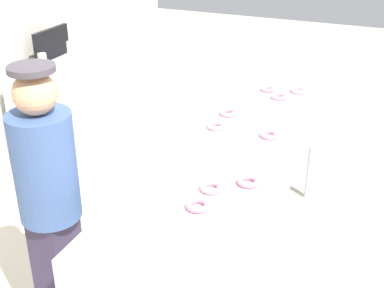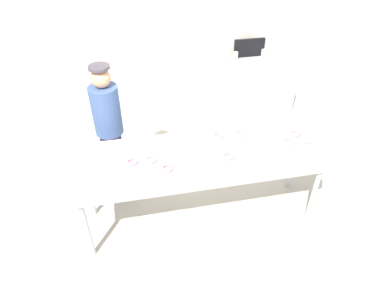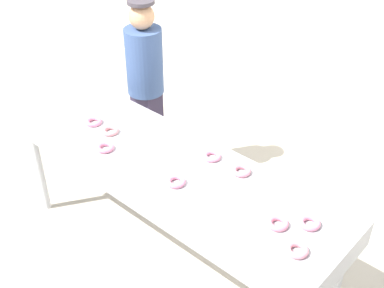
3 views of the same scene
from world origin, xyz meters
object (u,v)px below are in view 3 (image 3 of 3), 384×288
at_px(strawberry_donut_5, 212,156).
at_px(strawberry_donut_7, 310,223).
at_px(strawberry_donut_4, 176,182).
at_px(worker_baker, 146,84).
at_px(strawberry_donut_3, 105,148).
at_px(strawberry_donut_0, 241,171).
at_px(fryer_conveyor, 167,169).
at_px(strawberry_donut_2, 297,250).
at_px(strawberry_donut_6, 278,223).
at_px(strawberry_donut_1, 94,122).
at_px(strawberry_donut_8, 110,131).

bearing_deg(strawberry_donut_5, strawberry_donut_7, -8.41).
xyz_separation_m(strawberry_donut_4, worker_baker, (-1.17, 0.85, -0.05)).
bearing_deg(strawberry_donut_3, strawberry_donut_0, 25.99).
height_order(fryer_conveyor, strawberry_donut_2, strawberry_donut_2).
relative_size(strawberry_donut_3, strawberry_donut_6, 1.00).
relative_size(strawberry_donut_4, strawberry_donut_7, 1.00).
relative_size(strawberry_donut_0, strawberry_donut_4, 1.00).
relative_size(strawberry_donut_1, strawberry_donut_3, 1.00).
distance_m(strawberry_donut_0, strawberry_donut_5, 0.25).
bearing_deg(worker_baker, strawberry_donut_6, 167.57).
bearing_deg(strawberry_donut_5, strawberry_donut_1, -164.68).
distance_m(fryer_conveyor, strawberry_donut_5, 0.33).
relative_size(strawberry_donut_3, strawberry_donut_8, 1.00).
xyz_separation_m(strawberry_donut_0, strawberry_donut_4, (-0.24, -0.37, 0.00)).
xyz_separation_m(strawberry_donut_0, strawberry_donut_3, (-0.87, -0.42, 0.00)).
distance_m(strawberry_donut_3, strawberry_donut_4, 0.63).
height_order(strawberry_donut_1, strawberry_donut_6, same).
bearing_deg(fryer_conveyor, strawberry_donut_0, 23.34).
distance_m(strawberry_donut_3, strawberry_donut_7, 1.49).
bearing_deg(fryer_conveyor, worker_baker, 143.37).
height_order(strawberry_donut_1, worker_baker, worker_baker).
distance_m(fryer_conveyor, strawberry_donut_6, 0.95).
xyz_separation_m(strawberry_donut_0, strawberry_donut_6, (0.45, -0.25, 0.00)).
bearing_deg(strawberry_donut_2, strawberry_donut_8, 176.80).
xyz_separation_m(strawberry_donut_7, strawberry_donut_8, (-1.60, -0.13, 0.00)).
distance_m(strawberry_donut_0, strawberry_donut_7, 0.60).
bearing_deg(strawberry_donut_8, strawberry_donut_0, 14.55).
bearing_deg(fryer_conveyor, strawberry_donut_7, 4.35).
relative_size(strawberry_donut_0, strawberry_donut_7, 1.00).
bearing_deg(strawberry_donut_1, fryer_conveyor, 4.33).
bearing_deg(strawberry_donut_7, strawberry_donut_0, 167.78).
xyz_separation_m(strawberry_donut_2, strawberry_donut_8, (-1.66, 0.09, 0.00)).
bearing_deg(strawberry_donut_4, strawberry_donut_6, 9.38).
height_order(fryer_conveyor, strawberry_donut_3, strawberry_donut_3).
bearing_deg(strawberry_donut_7, strawberry_donut_5, 171.59).
bearing_deg(strawberry_donut_1, strawberry_donut_3, -26.24).
bearing_deg(strawberry_donut_6, fryer_conveyor, 177.40).
height_order(strawberry_donut_4, strawberry_donut_7, same).
xyz_separation_m(strawberry_donut_4, strawberry_donut_6, (0.70, 0.12, 0.00)).
relative_size(strawberry_donut_1, strawberry_donut_5, 1.00).
bearing_deg(strawberry_donut_5, strawberry_donut_8, -161.22).
xyz_separation_m(strawberry_donut_1, strawberry_donut_3, (0.33, -0.16, 0.00)).
relative_size(strawberry_donut_5, worker_baker, 0.07).
bearing_deg(strawberry_donut_2, strawberry_donut_5, 158.63).
xyz_separation_m(fryer_conveyor, strawberry_donut_5, (0.24, 0.21, 0.11)).
xyz_separation_m(strawberry_donut_4, strawberry_donut_8, (-0.77, 0.11, 0.00)).
relative_size(fryer_conveyor, strawberry_donut_0, 21.26).
distance_m(strawberry_donut_2, strawberry_donut_6, 0.22).
distance_m(strawberry_donut_0, strawberry_donut_4, 0.44).
xyz_separation_m(fryer_conveyor, strawberry_donut_7, (1.07, 0.08, 0.11)).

